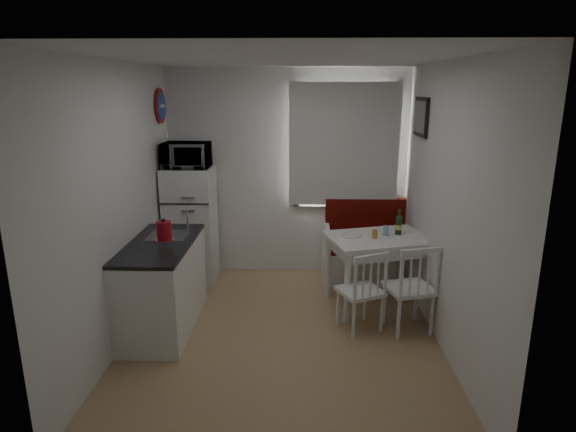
% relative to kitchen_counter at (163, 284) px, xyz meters
% --- Properties ---
extents(floor, '(3.00, 3.50, 0.02)m').
position_rel_kitchen_counter_xyz_m(floor, '(1.20, -0.16, -0.46)').
color(floor, tan).
rests_on(floor, ground).
extents(ceiling, '(3.00, 3.50, 0.02)m').
position_rel_kitchen_counter_xyz_m(ceiling, '(1.20, -0.16, 2.14)').
color(ceiling, white).
rests_on(ceiling, wall_back).
extents(wall_back, '(3.00, 0.02, 2.60)m').
position_rel_kitchen_counter_xyz_m(wall_back, '(1.20, 1.59, 0.84)').
color(wall_back, white).
rests_on(wall_back, floor).
extents(wall_front, '(3.00, 0.02, 2.60)m').
position_rel_kitchen_counter_xyz_m(wall_front, '(1.20, -1.91, 0.84)').
color(wall_front, white).
rests_on(wall_front, floor).
extents(wall_left, '(0.02, 3.50, 2.60)m').
position_rel_kitchen_counter_xyz_m(wall_left, '(-0.30, -0.16, 0.84)').
color(wall_left, white).
rests_on(wall_left, floor).
extents(wall_right, '(0.02, 3.50, 2.60)m').
position_rel_kitchen_counter_xyz_m(wall_right, '(2.70, -0.16, 0.84)').
color(wall_right, white).
rests_on(wall_right, floor).
extents(window, '(1.22, 0.06, 1.47)m').
position_rel_kitchen_counter_xyz_m(window, '(1.90, 1.56, 1.17)').
color(window, white).
rests_on(window, wall_back).
extents(curtain, '(1.35, 0.02, 1.50)m').
position_rel_kitchen_counter_xyz_m(curtain, '(1.90, 1.49, 1.22)').
color(curtain, white).
rests_on(curtain, wall_back).
extents(kitchen_counter, '(0.62, 1.32, 1.16)m').
position_rel_kitchen_counter_xyz_m(kitchen_counter, '(0.00, 0.00, 0.00)').
color(kitchen_counter, white).
rests_on(kitchen_counter, floor).
extents(wall_sign, '(0.03, 0.40, 0.40)m').
position_rel_kitchen_counter_xyz_m(wall_sign, '(-0.27, 1.29, 1.69)').
color(wall_sign, '#1B3FA7').
rests_on(wall_sign, wall_left).
extents(picture_frame, '(0.04, 0.52, 0.42)m').
position_rel_kitchen_counter_xyz_m(picture_frame, '(2.67, 0.94, 1.59)').
color(picture_frame, black).
rests_on(picture_frame, wall_right).
extents(bench, '(1.40, 0.54, 1.00)m').
position_rel_kitchen_counter_xyz_m(bench, '(2.36, 1.36, -0.12)').
color(bench, white).
rests_on(bench, floor).
extents(dining_table, '(1.22, 1.00, 0.80)m').
position_rel_kitchen_counter_xyz_m(dining_table, '(2.22, 0.57, 0.25)').
color(dining_table, white).
rests_on(dining_table, floor).
extents(chair_left, '(0.52, 0.52, 0.45)m').
position_rel_kitchen_counter_xyz_m(chair_left, '(1.97, -0.09, 0.07)').
color(chair_left, white).
rests_on(chair_left, floor).
extents(chair_right, '(0.52, 0.51, 0.49)m').
position_rel_kitchen_counter_xyz_m(chair_right, '(2.45, -0.09, 0.11)').
color(chair_right, white).
rests_on(chair_right, floor).
extents(fridge, '(0.57, 0.57, 1.44)m').
position_rel_kitchen_counter_xyz_m(fridge, '(0.02, 1.24, 0.26)').
color(fridge, white).
rests_on(fridge, floor).
extents(microwave, '(0.54, 0.37, 0.30)m').
position_rel_kitchen_counter_xyz_m(microwave, '(0.02, 1.19, 1.13)').
color(microwave, white).
rests_on(microwave, fridge).
extents(kettle, '(0.17, 0.17, 0.23)m').
position_rel_kitchen_counter_xyz_m(kettle, '(0.05, -0.00, 0.56)').
color(kettle, '#A30D17').
rests_on(kettle, kitchen_counter).
extents(wine_bottle, '(0.07, 0.07, 0.28)m').
position_rel_kitchen_counter_xyz_m(wine_bottle, '(2.45, 0.67, 0.48)').
color(wine_bottle, '#133C15').
rests_on(wine_bottle, dining_table).
extents(drinking_glass_orange, '(0.05, 0.05, 0.09)m').
position_rel_kitchen_counter_xyz_m(drinking_glass_orange, '(2.17, 0.52, 0.39)').
color(drinking_glass_orange, '#C58320').
rests_on(drinking_glass_orange, dining_table).
extents(drinking_glass_blue, '(0.06, 0.06, 0.11)m').
position_rel_kitchen_counter_xyz_m(drinking_glass_blue, '(2.30, 0.62, 0.39)').
color(drinking_glass_blue, '#85BAE3').
rests_on(drinking_glass_blue, dining_table).
extents(plate, '(0.22, 0.22, 0.02)m').
position_rel_kitchen_counter_xyz_m(plate, '(1.92, 0.59, 0.35)').
color(plate, white).
rests_on(plate, dining_table).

